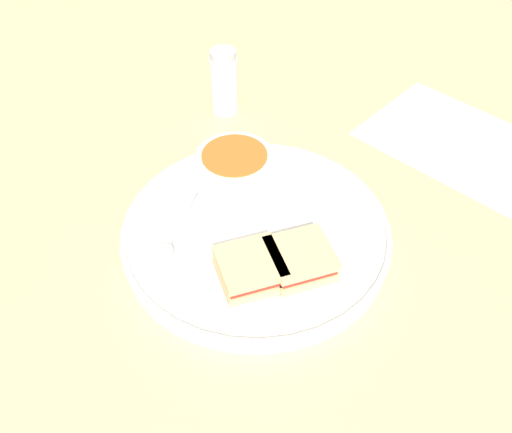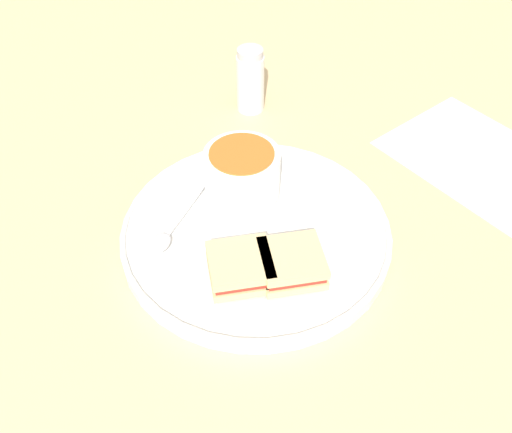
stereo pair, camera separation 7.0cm
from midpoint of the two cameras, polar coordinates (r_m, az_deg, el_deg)
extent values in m
plane|color=#D1B27F|center=(0.72, -2.75, -2.30)|extent=(2.40, 2.40, 0.00)
cylinder|color=white|center=(0.72, -2.77, -1.82)|extent=(0.32, 0.32, 0.02)
torus|color=white|center=(0.71, -2.80, -1.25)|extent=(0.32, 0.32, 0.01)
cylinder|color=white|center=(0.75, -4.62, 2.28)|extent=(0.05, 0.05, 0.01)
cylinder|color=white|center=(0.73, -4.74, 3.83)|extent=(0.09, 0.09, 0.06)
cylinder|color=orange|center=(0.71, -4.88, 5.59)|extent=(0.08, 0.08, 0.01)
cube|color=silver|center=(0.72, -9.86, -0.34)|extent=(0.09, 0.03, 0.00)
ellipsoid|color=silver|center=(0.69, -11.80, -3.63)|extent=(0.04, 0.03, 0.01)
cube|color=#DBBC7F|center=(0.65, -3.59, -5.63)|extent=(0.09, 0.09, 0.01)
cube|color=#B72D23|center=(0.65, -3.63, -5.12)|extent=(0.09, 0.09, 0.01)
cube|color=#DBBC7F|center=(0.64, -3.67, -4.60)|extent=(0.09, 0.09, 0.01)
cube|color=#DBBC7F|center=(0.66, 1.20, -4.73)|extent=(0.09, 0.09, 0.01)
cube|color=#B72D23|center=(0.65, 1.21, -4.22)|extent=(0.09, 0.09, 0.01)
cube|color=#DBBC7F|center=(0.65, 1.23, -3.70)|extent=(0.09, 0.09, 0.01)
cylinder|color=silver|center=(0.90, -5.29, 12.30)|extent=(0.04, 0.04, 0.09)
cylinder|color=#B7B7BC|center=(0.88, -5.51, 15.01)|extent=(0.04, 0.04, 0.01)
cube|color=white|center=(0.90, 16.86, 6.61)|extent=(0.23, 0.29, 0.00)
camera|label=1|loc=(0.03, -92.87, -2.90)|focal=42.00mm
camera|label=2|loc=(0.03, 87.13, 2.90)|focal=42.00mm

